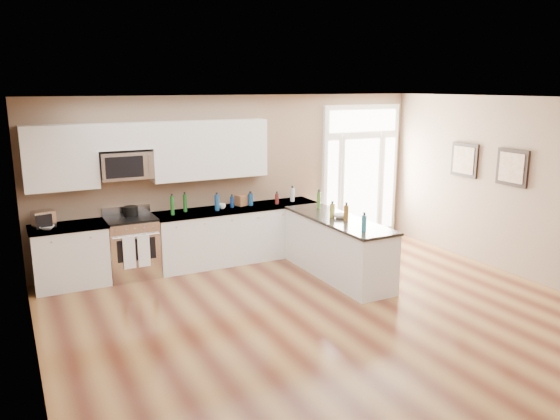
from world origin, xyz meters
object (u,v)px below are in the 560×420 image
(peninsula_cabinet, at_px, (337,249))
(toaster_oven, at_px, (43,219))
(stockpot, at_px, (131,211))
(kitchen_range, at_px, (132,247))

(peninsula_cabinet, bearing_deg, toaster_oven, 160.25)
(stockpot, height_order, toaster_oven, toaster_oven)
(peninsula_cabinet, relative_size, toaster_oven, 8.02)
(kitchen_range, relative_size, toaster_oven, 3.73)
(peninsula_cabinet, bearing_deg, kitchen_range, 153.28)
(stockpot, bearing_deg, kitchen_range, -107.20)
(toaster_oven, bearing_deg, stockpot, -9.66)
(peninsula_cabinet, distance_m, kitchen_range, 3.22)
(peninsula_cabinet, relative_size, kitchen_range, 2.15)
(peninsula_cabinet, bearing_deg, stockpot, 151.08)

